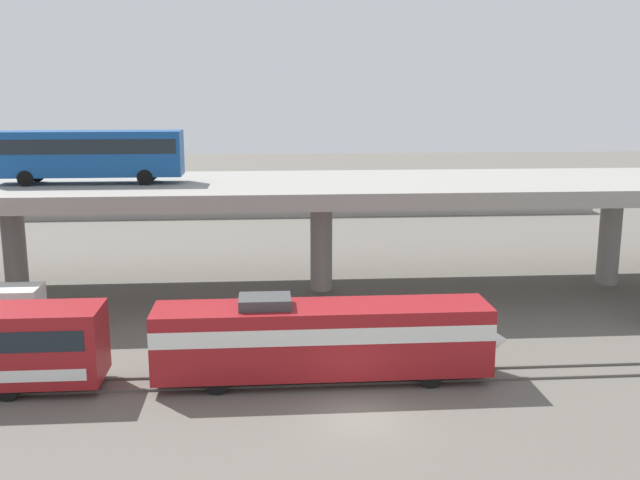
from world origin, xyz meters
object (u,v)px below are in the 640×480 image
object	(u,v)px
transit_bus_on_overpass	(89,152)
parked_car_0	(71,189)
parked_car_3	(357,191)
parked_car_5	(474,184)
train_locomotive	(339,336)
parked_car_1	(343,185)
parked_car_2	(390,186)
parked_car_6	(127,187)
parked_car_4	(490,187)

from	to	relation	value
transit_bus_on_overpass	parked_car_0	size ratio (longest dim) A/B	2.74
parked_car_3	transit_bus_on_overpass	bearing A→B (deg)	-123.66
parked_car_5	parked_car_3	bearing A→B (deg)	17.35
train_locomotive	parked_car_5	xyz separation A→B (m)	(21.91, 53.20, 0.15)
transit_bus_on_overpass	parked_car_1	size ratio (longest dim) A/B	2.91
parked_car_1	parked_car_2	bearing A→B (deg)	-11.09
transit_bus_on_overpass	parked_car_0	distance (m)	39.59
parked_car_2	parked_car_5	size ratio (longest dim) A/B	1.04
parked_car_5	transit_bus_on_overpass	bearing A→B (deg)	45.61
transit_bus_on_overpass	parked_car_5	world-z (taller)	transit_bus_on_overpass
parked_car_1	transit_bus_on_overpass	bearing A→B (deg)	-118.52
parked_car_0	parked_car_1	bearing A→B (deg)	-178.52
parked_car_0	parked_car_6	bearing A→B (deg)	-174.06
transit_bus_on_overpass	parked_car_5	xyz separation A→B (m)	(36.62, 37.40, -7.27)
parked_car_3	train_locomotive	bearing A→B (deg)	-98.34
parked_car_2	parked_car_6	distance (m)	30.99
parked_car_1	parked_car_6	xyz separation A→B (m)	(-25.44, -0.17, 0.00)
parked_car_2	parked_car_0	bearing A→B (deg)	179.59
parked_car_2	parked_car_5	bearing A→B (deg)	1.89
parked_car_2	parked_car_6	world-z (taller)	same
parked_car_2	parked_car_4	xyz separation A→B (m)	(11.64, -1.80, 0.00)
transit_bus_on_overpass	train_locomotive	bearing A→B (deg)	-47.03
parked_car_5	train_locomotive	bearing A→B (deg)	67.62
parked_car_3	parked_car_6	xyz separation A→B (m)	(-26.54, 5.20, 0.00)
train_locomotive	parked_car_6	distance (m)	57.17
parked_car_4	parked_car_5	distance (m)	2.50
parked_car_6	parked_car_3	bearing A→B (deg)	-11.08
train_locomotive	parked_car_4	size ratio (longest dim) A/B	3.67
parked_car_2	parked_car_3	world-z (taller)	same
transit_bus_on_overpass	parked_car_5	size ratio (longest dim) A/B	2.81
parked_car_5	parked_car_6	distance (m)	41.33
parked_car_1	parked_car_5	world-z (taller)	same
parked_car_5	parked_car_4	bearing A→B (deg)	120.97
train_locomotive	parked_car_2	distance (m)	54.10
parked_car_1	parked_car_6	bearing A→B (deg)	-179.63
parked_car_1	parked_car_6	size ratio (longest dim) A/B	0.91
train_locomotive	parked_car_1	world-z (taller)	train_locomotive
train_locomotive	parked_car_4	distance (m)	56.07
parked_car_3	parked_car_5	bearing A→B (deg)	17.35
parked_car_3	parked_car_6	bearing A→B (deg)	168.92
transit_bus_on_overpass	parked_car_4	world-z (taller)	transit_bus_on_overpass
parked_car_0	parked_car_1	size ratio (longest dim) A/B	1.06
parked_car_1	parked_car_3	bearing A→B (deg)	-78.39
transit_bus_on_overpass	parked_car_3	world-z (taller)	transit_bus_on_overpass
parked_car_0	parked_car_2	xyz separation A→B (m)	(37.28, -0.26, -0.00)
parked_car_6	train_locomotive	bearing A→B (deg)	-70.14
transit_bus_on_overpass	parked_car_6	world-z (taller)	transit_bus_on_overpass
parked_car_1	train_locomotive	bearing A→B (deg)	-96.36
train_locomotive	parked_car_6	size ratio (longest dim) A/B	3.72
parked_car_0	parked_car_2	world-z (taller)	same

